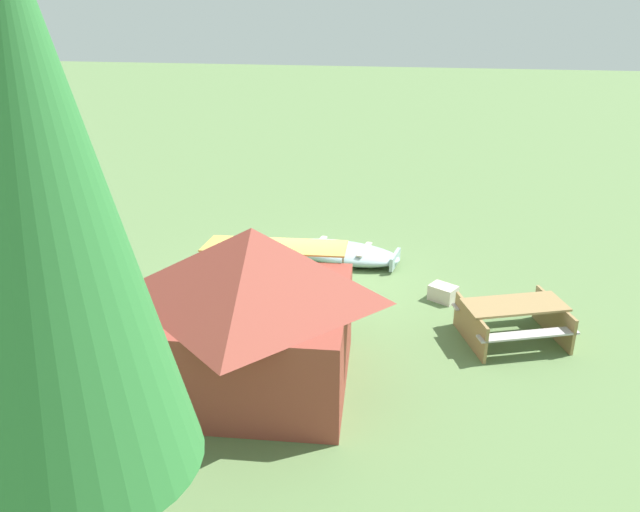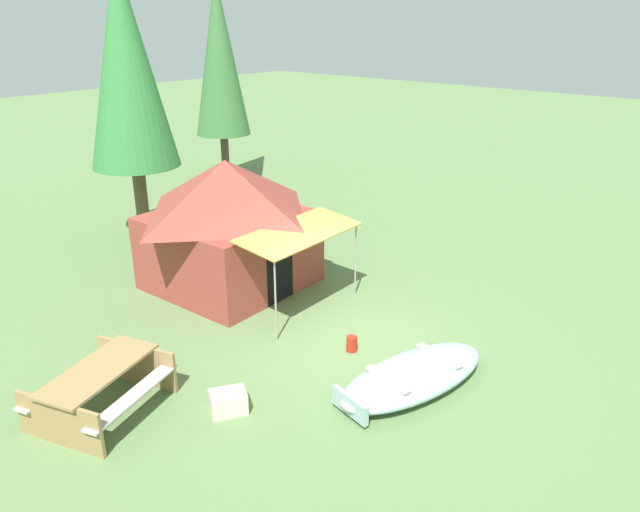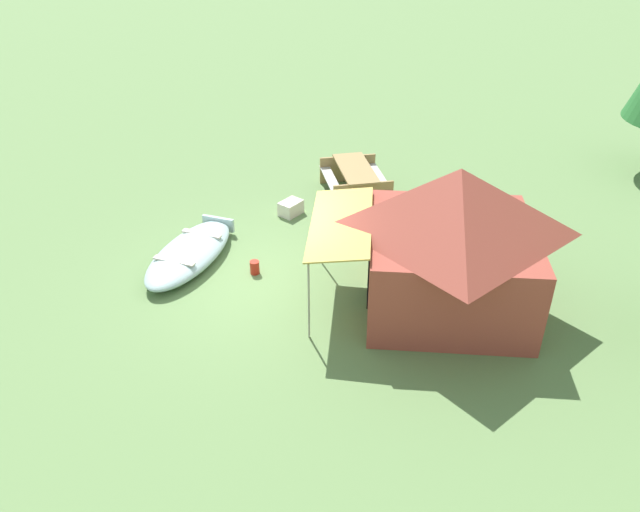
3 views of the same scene
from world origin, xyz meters
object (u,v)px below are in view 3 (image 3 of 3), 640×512
(canvas_cabin_tent, at_px, (452,237))
(picnic_table, at_px, (355,178))
(fuel_can, at_px, (255,267))
(cooler_box, at_px, (291,208))
(beached_rowboat, at_px, (190,253))

(canvas_cabin_tent, bearing_deg, picnic_table, -155.36)
(canvas_cabin_tent, distance_m, fuel_can, 4.14)
(picnic_table, relative_size, fuel_can, 7.88)
(cooler_box, height_order, fuel_can, cooler_box)
(fuel_can, bearing_deg, cooler_box, 172.74)
(canvas_cabin_tent, bearing_deg, beached_rowboat, -99.28)
(canvas_cabin_tent, bearing_deg, cooler_box, -132.68)
(beached_rowboat, relative_size, picnic_table, 1.39)
(picnic_table, relative_size, cooler_box, 4.11)
(cooler_box, bearing_deg, fuel_can, -7.26)
(beached_rowboat, xyz_separation_m, fuel_can, (0.28, 1.47, -0.08))
(canvas_cabin_tent, xyz_separation_m, cooler_box, (-3.26, -3.53, -1.30))
(beached_rowboat, height_order, fuel_can, beached_rowboat)
(fuel_can, bearing_deg, picnic_table, 155.13)
(beached_rowboat, distance_m, canvas_cabin_tent, 5.55)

